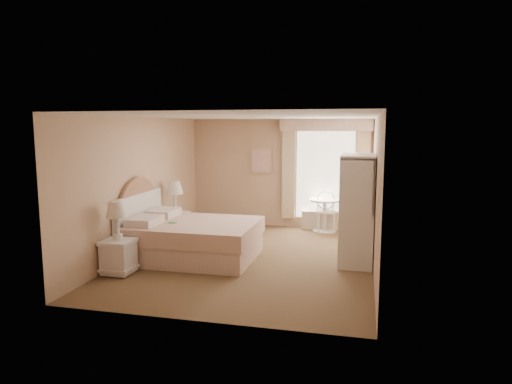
% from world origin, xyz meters
% --- Properties ---
extents(room, '(4.21, 5.51, 2.51)m').
position_xyz_m(room, '(0.00, 0.00, 1.25)').
color(room, brown).
rests_on(room, ground).
extents(window, '(2.05, 0.22, 2.51)m').
position_xyz_m(window, '(1.05, 2.65, 1.34)').
color(window, white).
rests_on(window, room).
extents(framed_art, '(0.52, 0.04, 0.62)m').
position_xyz_m(framed_art, '(-0.45, 2.71, 1.55)').
color(framed_art, tan).
rests_on(framed_art, room).
extents(bed, '(2.21, 1.74, 1.54)m').
position_xyz_m(bed, '(-1.12, -0.24, 0.37)').
color(bed, tan).
rests_on(bed, room).
extents(nightstand_near, '(0.47, 0.47, 1.15)m').
position_xyz_m(nightstand_near, '(-1.84, -1.35, 0.43)').
color(nightstand_near, silver).
rests_on(nightstand_near, room).
extents(nightstand_far, '(0.50, 0.50, 1.21)m').
position_xyz_m(nightstand_far, '(-1.84, 0.90, 0.46)').
color(nightstand_far, silver).
rests_on(nightstand_far, room).
extents(round_table, '(0.70, 0.70, 0.74)m').
position_xyz_m(round_table, '(1.08, 2.40, 0.49)').
color(round_table, silver).
rests_on(round_table, room).
extents(cafe_chair, '(0.50, 0.50, 0.90)m').
position_xyz_m(cafe_chair, '(1.10, 2.45, 0.52)').
color(cafe_chair, silver).
rests_on(cafe_chair, room).
extents(armoire, '(0.56, 1.12, 1.86)m').
position_xyz_m(armoire, '(1.81, 0.21, 0.77)').
color(armoire, silver).
rests_on(armoire, room).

